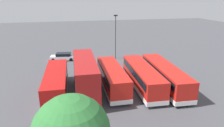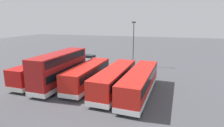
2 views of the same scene
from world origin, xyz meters
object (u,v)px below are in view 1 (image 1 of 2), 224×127
bus_single_deck_near_end (165,75)px  bus_single_deck_fifth (56,82)px  bus_single_deck_second (142,76)px  bus_single_deck_third (112,77)px  lamp_post_tall (116,34)px  bus_double_decker_fourth (85,76)px  car_hatchback_silver (63,57)px

bus_single_deck_near_end → bus_single_deck_fifth: same height
bus_single_deck_fifth → bus_single_deck_second: bearing=176.9°
bus_single_deck_third → bus_single_deck_near_end: bearing=172.9°
bus_single_deck_fifth → lamp_post_tall: size_ratio=1.25×
bus_double_decker_fourth → bus_single_deck_second: bearing=-178.2°
bus_double_decker_fourth → car_hatchback_silver: 15.65m
bus_single_deck_fifth → bus_single_deck_near_end: bearing=176.5°
bus_single_deck_second → bus_single_deck_third: (3.99, -0.61, -0.00)m
bus_single_deck_second → bus_double_decker_fourth: size_ratio=1.12×
car_hatchback_silver → lamp_post_tall: bearing=173.5°
bus_single_deck_near_end → car_hatchback_silver: bus_single_deck_near_end is taller
bus_single_deck_near_end → bus_single_deck_second: size_ratio=1.06×
bus_single_deck_near_end → bus_single_deck_third: bearing=-7.1°
bus_single_deck_third → bus_single_deck_second: bearing=171.3°
bus_double_decker_fourth → lamp_post_tall: 16.10m
bus_double_decker_fourth → car_hatchback_silver: (2.85, -15.29, -1.74)m
bus_single_deck_third → bus_double_decker_fourth: bus_double_decker_fourth is taller
bus_single_deck_near_end → bus_single_deck_second: bearing=-4.9°
bus_single_deck_second → bus_single_deck_near_end: bearing=175.1°
bus_single_deck_third → bus_single_deck_fifth: 7.13m
lamp_post_tall → bus_single_deck_fifth: bearing=50.7°
bus_single_deck_near_end → lamp_post_tall: bearing=-76.6°
bus_double_decker_fourth → car_hatchback_silver: size_ratio=2.15×
bus_single_deck_near_end → lamp_post_tall: (3.38, -14.16, 3.32)m
bus_double_decker_fourth → lamp_post_tall: size_ratio=1.20×
bus_single_deck_second → car_hatchback_silver: (10.42, -15.06, -0.92)m
bus_single_deck_second → bus_single_deck_third: size_ratio=1.10×
bus_single_deck_near_end → bus_double_decker_fourth: (10.69, -0.04, 0.82)m
bus_single_deck_near_end → bus_double_decker_fourth: 10.72m
bus_single_deck_second → lamp_post_tall: 14.29m
bus_single_deck_second → lamp_post_tall: bearing=-88.9°
bus_single_deck_fifth → lamp_post_tall: lamp_post_tall is taller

